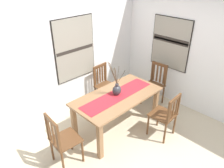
{
  "coord_description": "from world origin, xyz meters",
  "views": [
    {
      "loc": [
        -2.36,
        -1.74,
        2.9
      ],
      "look_at": [
        0.13,
        0.79,
        0.94
      ],
      "focal_mm": 35.07,
      "sensor_mm": 36.0,
      "label": 1
    }
  ],
  "objects": [
    {
      "name": "centerpiece_vase",
      "position": [
        0.15,
        0.68,
        0.86
      ],
      "size": [
        0.21,
        0.28,
        0.66
      ],
      "color": "#333338",
      "rests_on": "dining_table"
    },
    {
      "name": "wall_back",
      "position": [
        0.0,
        1.86,
        1.35
      ],
      "size": [
        6.4,
        0.12,
        2.7
      ],
      "primitive_type": "cube",
      "color": "white",
      "rests_on": "ground_plane"
    },
    {
      "name": "painting_on_back_wall",
      "position": [
        0.07,
        1.79,
        1.38
      ],
      "size": [
        0.95,
        0.05,
        1.28
      ],
      "color": "black"
    },
    {
      "name": "painting_on_side_wall",
      "position": [
        1.79,
        0.65,
        1.37
      ],
      "size": [
        0.05,
        0.92,
        1.13
      ],
      "color": "black"
    },
    {
      "name": "chair_1",
      "position": [
        0.57,
        1.48,
        0.5
      ],
      "size": [
        0.45,
        0.45,
        0.94
      ],
      "color": "brown",
      "rests_on": "ground_plane"
    },
    {
      "name": "chair_0",
      "position": [
        1.4,
        0.68,
        0.5
      ],
      "size": [
        0.44,
        0.44,
        0.97
      ],
      "color": "brown",
      "rests_on": "ground_plane"
    },
    {
      "name": "ground_plane",
      "position": [
        0.0,
        0.0,
        -0.01
      ],
      "size": [
        6.4,
        6.4,
        0.03
      ],
      "primitive_type": "cube",
      "color": "beige"
    },
    {
      "name": "wall_side",
      "position": [
        1.86,
        0.0,
        1.35
      ],
      "size": [
        0.12,
        6.4,
        2.7
      ],
      "primitive_type": "cube",
      "color": "white",
      "rests_on": "ground_plane"
    },
    {
      "name": "chair_3",
      "position": [
        -1.11,
        0.63,
        0.5
      ],
      "size": [
        0.45,
        0.45,
        0.96
      ],
      "color": "brown",
      "rests_on": "ground_plane"
    },
    {
      "name": "table_runner",
      "position": [
        0.15,
        0.66,
        0.75
      ],
      "size": [
        1.56,
        0.36,
        0.01
      ],
      "primitive_type": "cube",
      "color": "#B7232D",
      "rests_on": "dining_table"
    },
    {
      "name": "dining_table",
      "position": [
        0.15,
        0.66,
        0.63
      ],
      "size": [
        1.7,
        0.87,
        0.75
      ],
      "color": "#8E6642",
      "rests_on": "ground_plane"
    },
    {
      "name": "chair_2",
      "position": [
        0.6,
        -0.13,
        0.48
      ],
      "size": [
        0.44,
        0.44,
        0.91
      ],
      "color": "brown",
      "rests_on": "ground_plane"
    }
  ]
}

